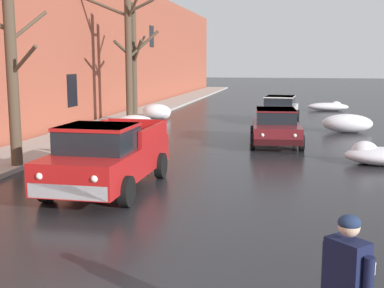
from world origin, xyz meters
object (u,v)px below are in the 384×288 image
bare_tree_mid_block (129,52)px  sedan_maroon_parked_kerbside_close (276,126)px  sedan_white_parked_kerbside_mid (279,108)px  bare_tree_far_down_block (133,62)px  pedestrian_with_coffee (346,283)px  bare_tree_second_along_sidewalk (11,66)px  pickup_truck_red_approaching_near_lane (107,156)px

bare_tree_mid_block → sedan_maroon_parked_kerbside_close: bare_tree_mid_block is taller
sedan_maroon_parked_kerbside_close → sedan_white_parked_kerbside_mid: size_ratio=1.08×
bare_tree_far_down_block → pedestrian_with_coffee: size_ratio=3.56×
pedestrian_with_coffee → sedan_white_parked_kerbside_mid: bearing=93.3°
bare_tree_second_along_sidewalk → pickup_truck_red_approaching_near_lane: bare_tree_second_along_sidewalk is taller
pickup_truck_red_approaching_near_lane → sedan_maroon_parked_kerbside_close: 9.06m
pedestrian_with_coffee → bare_tree_mid_block: bearing=114.2°
bare_tree_far_down_block → sedan_white_parked_kerbside_mid: size_ratio=1.58×
sedan_maroon_parked_kerbside_close → pedestrian_with_coffee: (1.25, -15.05, 0.28)m
bare_tree_second_along_sidewalk → pickup_truck_red_approaching_near_lane: bearing=-26.7°
bare_tree_far_down_block → sedan_white_parked_kerbside_mid: bearing=17.5°
bare_tree_second_along_sidewalk → bare_tree_mid_block: bearing=89.7°
bare_tree_mid_block → bare_tree_far_down_block: size_ratio=1.12×
sedan_maroon_parked_kerbside_close → bare_tree_far_down_block: bearing=145.0°
bare_tree_second_along_sidewalk → sedan_maroon_parked_kerbside_close: (7.65, 6.29, -2.41)m
sedan_maroon_parked_kerbside_close → sedan_white_parked_kerbside_mid: bearing=90.5°
sedan_maroon_parked_kerbside_close → sedan_white_parked_kerbside_mid: same height
bare_tree_second_along_sidewalk → bare_tree_mid_block: 10.90m
bare_tree_mid_block → sedan_white_parked_kerbside_mid: (7.51, 3.09, -3.00)m
pickup_truck_red_approaching_near_lane → pedestrian_with_coffee: bearing=-52.9°
sedan_maroon_parked_kerbside_close → pedestrian_with_coffee: bearing=-85.2°
pickup_truck_red_approaching_near_lane → sedan_white_parked_kerbside_mid: size_ratio=1.26×
bare_tree_far_down_block → sedan_maroon_parked_kerbside_close: size_ratio=1.46×
bare_tree_second_along_sidewalk → sedan_maroon_parked_kerbside_close: size_ratio=1.38×
bare_tree_mid_block → sedan_maroon_parked_kerbside_close: 9.36m
bare_tree_second_along_sidewalk → pedestrian_with_coffee: 12.67m
bare_tree_second_along_sidewalk → pedestrian_with_coffee: size_ratio=3.35×
sedan_maroon_parked_kerbside_close → bare_tree_mid_block: bearing=148.8°
pickup_truck_red_approaching_near_lane → sedan_white_parked_kerbside_mid: bearing=76.1°
sedan_maroon_parked_kerbside_close → pedestrian_with_coffee: size_ratio=2.44×
bare_tree_mid_block → bare_tree_second_along_sidewalk: bearing=-90.3°
sedan_white_parked_kerbside_mid → sedan_maroon_parked_kerbside_close: bearing=-89.5°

